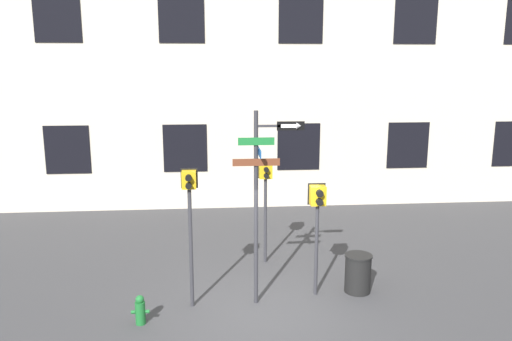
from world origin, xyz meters
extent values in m
plane|color=#38383A|center=(0.00, 0.00, 0.00)|extent=(60.00, 60.00, 0.00)
cube|color=beige|center=(0.00, 8.26, 6.59)|extent=(24.00, 0.60, 13.17)
cube|color=black|center=(-6.00, 7.94, 2.20)|extent=(1.51, 0.03, 1.66)
cube|color=black|center=(-2.00, 7.94, 2.20)|extent=(1.51, 0.03, 1.66)
cube|color=black|center=(2.00, 7.94, 2.20)|extent=(1.51, 0.03, 1.66)
cube|color=black|center=(6.00, 7.94, 2.20)|extent=(1.51, 0.03, 1.66)
cube|color=black|center=(-6.00, 7.94, 6.59)|extent=(1.51, 0.03, 1.66)
cube|color=black|center=(-2.00, 7.94, 6.59)|extent=(1.51, 0.03, 1.66)
cube|color=black|center=(2.00, 7.94, 6.59)|extent=(1.51, 0.03, 1.66)
cube|color=black|center=(6.00, 7.94, 6.59)|extent=(1.51, 0.03, 1.66)
cylinder|color=#2D2D33|center=(-0.14, 0.54, 2.06)|extent=(0.09, 0.09, 4.12)
cube|color=#2D2D33|center=(0.21, 0.54, 3.81)|extent=(0.70, 0.05, 0.05)
cube|color=#196B2D|center=(-0.14, 0.48, 3.51)|extent=(0.73, 0.02, 0.16)
cube|color=#14478C|center=(-0.08, 0.54, 3.30)|extent=(0.02, 0.83, 0.15)
cube|color=brown|center=(-0.14, 0.48, 3.09)|extent=(0.96, 0.02, 0.15)
cube|color=black|center=(0.56, 0.52, 3.81)|extent=(0.56, 0.02, 0.18)
cube|color=white|center=(0.52, 0.51, 3.81)|extent=(0.32, 0.01, 0.07)
cone|color=white|center=(0.72, 0.51, 3.81)|extent=(0.10, 0.14, 0.14)
cylinder|color=#2D2D33|center=(-1.50, 0.49, 1.29)|extent=(0.08, 0.08, 2.57)
cube|color=gold|center=(-1.50, 0.49, 2.75)|extent=(0.28, 0.26, 0.35)
cube|color=black|center=(-1.50, 0.63, 2.75)|extent=(0.34, 0.02, 0.41)
cylinder|color=black|center=(-1.50, 0.30, 2.83)|extent=(0.12, 0.12, 0.12)
cylinder|color=black|center=(-1.50, 0.30, 2.67)|extent=(0.12, 0.12, 0.12)
cylinder|color=orange|center=(-1.50, 0.36, 2.83)|extent=(0.10, 0.01, 0.10)
cylinder|color=#2D2D33|center=(1.21, 0.82, 1.03)|extent=(0.08, 0.08, 2.07)
cube|color=gold|center=(1.21, 0.82, 2.28)|extent=(0.32, 0.26, 0.41)
cube|color=black|center=(1.21, 0.96, 2.28)|extent=(0.38, 0.02, 0.47)
cylinder|color=black|center=(1.21, 0.63, 2.37)|extent=(0.14, 0.12, 0.14)
cylinder|color=black|center=(1.21, 0.63, 2.18)|extent=(0.14, 0.12, 0.14)
cylinder|color=#EA4C14|center=(1.21, 0.69, 2.37)|extent=(0.12, 0.01, 0.12)
cylinder|color=#2D2D33|center=(0.29, 2.80, 1.12)|extent=(0.08, 0.08, 2.23)
cube|color=gold|center=(0.29, 2.80, 2.41)|extent=(0.32, 0.26, 0.35)
cube|color=black|center=(0.29, 2.94, 2.41)|extent=(0.38, 0.02, 0.41)
cylinder|color=black|center=(0.29, 2.61, 2.49)|extent=(0.12, 0.12, 0.12)
cylinder|color=black|center=(0.29, 2.61, 2.33)|extent=(0.12, 0.12, 0.12)
cylinder|color=orange|center=(0.29, 2.66, 2.49)|extent=(0.10, 0.01, 0.10)
cylinder|color=#196028|center=(-2.49, -0.19, 0.23)|extent=(0.20, 0.20, 0.46)
sphere|color=#196028|center=(-2.49, -0.19, 0.52)|extent=(0.17, 0.17, 0.17)
cylinder|color=#196028|center=(-2.63, -0.19, 0.25)|extent=(0.08, 0.07, 0.07)
cylinder|color=#196028|center=(-2.35, -0.19, 0.25)|extent=(0.08, 0.07, 0.07)
cylinder|color=black|center=(2.18, 0.87, 0.42)|extent=(0.58, 0.58, 0.83)
cylinder|color=black|center=(2.18, 0.87, 0.85)|extent=(0.61, 0.61, 0.04)
camera|label=1|loc=(-0.97, -9.37, 4.97)|focal=35.00mm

